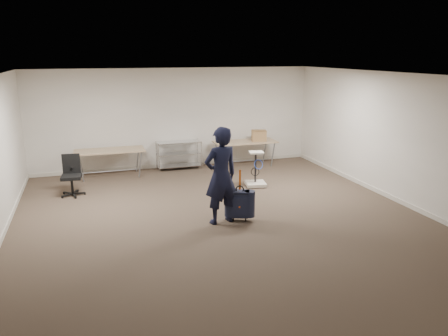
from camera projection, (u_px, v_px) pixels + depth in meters
name	position (u px, v px, depth m)	size (l,w,h in m)	color
ground	(224.00, 221.00, 8.55)	(9.00, 9.00, 0.00)	#3F3026
room_shell	(205.00, 197.00, 9.81)	(8.00, 9.00, 9.00)	beige
folding_table_left	(110.00, 152.00, 11.46)	(1.80, 0.75, 0.73)	tan
folding_table_right	(245.00, 143.00, 12.57)	(1.80, 0.75, 0.73)	tan
wire_shelf	(179.00, 154.00, 12.31)	(1.22, 0.47, 0.80)	silver
person	(221.00, 176.00, 8.26)	(0.69, 0.45, 1.88)	black
suitcase	(240.00, 204.00, 8.49)	(0.43, 0.34, 1.03)	black
office_chair	(72.00, 183.00, 10.07)	(0.57, 0.57, 0.94)	black
equipment_cart	(256.00, 177.00, 10.76)	(0.55, 0.55, 0.87)	beige
cardboard_box	(259.00, 135.00, 12.60)	(0.41, 0.31, 0.31)	#976B46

